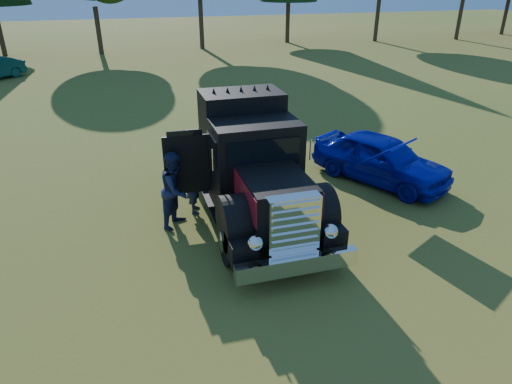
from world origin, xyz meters
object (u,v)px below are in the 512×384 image
Objects in this scene: diamond_t_truck at (251,167)px; spectator_near at (194,183)px; spectator_far at (176,189)px; hotrod_coupe at (381,158)px.

spectator_near is (-1.39, 0.48, -0.47)m from diamond_t_truck.
diamond_t_truck reaches higher than spectator_far.
spectator_far reaches higher than hotrod_coupe.
hotrod_coupe reaches higher than spectator_near.
diamond_t_truck is 4.39m from hotrod_coupe.
hotrod_coupe is 2.78× the size of spectator_near.
spectator_far reaches higher than spectator_near.
spectator_near is at bearing -175.92° from hotrod_coupe.
hotrod_coupe is at bearing 11.71° from diamond_t_truck.
diamond_t_truck is at bearing -50.26° from spectator_far.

